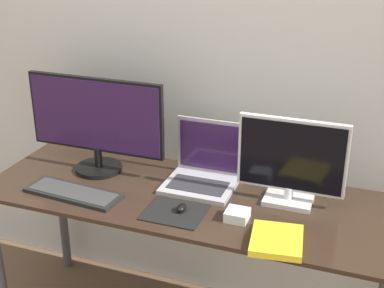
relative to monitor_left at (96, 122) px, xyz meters
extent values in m
cube|color=silver|center=(0.48, 0.29, 0.27)|extent=(7.00, 0.05, 2.50)
cube|color=#332319|center=(0.48, -0.09, -0.25)|extent=(1.78, 0.63, 0.02)
cylinder|color=#47474C|center=(-0.36, 0.18, -0.62)|extent=(0.05, 0.05, 0.72)
cylinder|color=black|center=(0.00, 0.00, -0.23)|extent=(0.21, 0.21, 0.02)
cylinder|color=black|center=(0.00, 0.00, -0.17)|extent=(0.04, 0.04, 0.09)
cube|color=black|center=(0.00, 0.00, 0.03)|extent=(0.65, 0.02, 0.34)
cube|color=#331947|center=(0.00, -0.01, 0.03)|extent=(0.63, 0.01, 0.32)
cube|color=silver|center=(0.88, 0.00, -0.23)|extent=(0.20, 0.14, 0.02)
cylinder|color=silver|center=(0.88, 0.00, -0.19)|extent=(0.04, 0.04, 0.05)
cube|color=silver|center=(0.88, 0.00, -0.03)|extent=(0.44, 0.02, 0.31)
cube|color=black|center=(0.88, -0.01, -0.03)|extent=(0.41, 0.01, 0.28)
cube|color=#ADADB2|center=(0.50, 0.00, -0.23)|extent=(0.30, 0.26, 0.02)
cube|color=#2D2D33|center=(0.50, -0.02, -0.22)|extent=(0.25, 0.14, 0.00)
cube|color=#ADADB2|center=(0.50, 0.13, -0.09)|extent=(0.30, 0.01, 0.25)
cube|color=#331947|center=(0.50, 0.12, -0.09)|extent=(0.27, 0.00, 0.22)
cube|color=black|center=(0.02, -0.25, -0.23)|extent=(0.43, 0.18, 0.02)
cube|color=#383838|center=(0.02, -0.25, -0.22)|extent=(0.39, 0.15, 0.00)
cube|color=black|center=(0.48, -0.24, -0.24)|extent=(0.24, 0.20, 0.00)
ellipsoid|color=black|center=(0.50, -0.23, -0.22)|extent=(0.04, 0.06, 0.03)
cube|color=yellow|center=(0.90, -0.32, -0.22)|extent=(0.21, 0.24, 0.03)
cube|color=white|center=(0.90, -0.32, -0.22)|extent=(0.21, 0.23, 0.02)
cube|color=white|center=(0.72, -0.21, -0.22)|extent=(0.09, 0.09, 0.04)
camera|label=1|loc=(1.18, -1.95, 0.84)|focal=50.00mm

